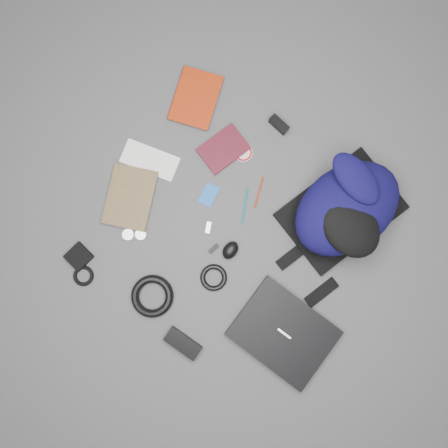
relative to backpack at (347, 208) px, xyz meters
The scene contains 22 objects.
ground 0.49m from the backpack, 144.74° to the right, with size 4.00×4.00×0.00m, color #4F4F51.
backpack is the anchor object (origin of this frame).
laptop 0.55m from the backpack, 87.34° to the right, with size 0.37×0.29×0.04m, color black.
textbook_red 0.85m from the backpack, behind, with size 0.18×0.24×0.03m, color #982308.
comic_book 0.97m from the backpack, 155.73° to the right, with size 0.19×0.26×0.02m, color gold.
envelope 0.82m from the backpack, 166.46° to the right, with size 0.23×0.11×0.00m, color white.
dvd_case 0.56m from the backpack, behind, with size 0.13×0.19×0.01m, color #3E0B15.
compact_camera 0.45m from the backpack, 153.85° to the left, with size 0.09×0.03×0.05m, color black.
sticker_disc 0.48m from the backpack, behind, with size 0.08×0.08×0.00m, color white.
pen_teal 0.41m from the backpack, 154.58° to the right, with size 0.01×0.01×0.15m, color #0B6A6A.
pen_red 0.36m from the backpack, 164.33° to the right, with size 0.01×0.01×0.13m, color #AA260D.
id_badge 0.56m from the backpack, 158.39° to the right, with size 0.06×0.09×0.00m, color #1652AB.
usb_black 0.55m from the backpack, 134.72° to the right, with size 0.02×0.05×0.01m, color black.
usb_silver 0.56m from the backpack, 144.09° to the right, with size 0.02×0.05×0.01m, color #A4A4A6.
mouse 0.49m from the backpack, 131.66° to the right, with size 0.06×0.08×0.04m, color black.
headphone_left 0.88m from the backpack, 144.90° to the right, with size 0.05×0.05×0.01m, color silver.
headphone_right 0.83m from the backpack, 144.54° to the right, with size 0.05×0.05×0.01m, color silver.
cable_coil 0.60m from the backpack, 123.68° to the right, with size 0.11×0.11×0.02m, color black.
power_brick 0.84m from the backpack, 111.65° to the right, with size 0.15×0.06×0.04m, color black.
power_cord_coil 0.85m from the backpack, 126.95° to the right, with size 0.17×0.17×0.03m, color black.
pouch 1.09m from the backpack, 141.32° to the right, with size 0.09×0.09×0.02m, color black.
earbud_coil 1.09m from the backpack, 137.06° to the right, with size 0.08×0.08×0.02m, color black.
Camera 1 is at (0.07, -0.13, 1.79)m, focal length 35.00 mm.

